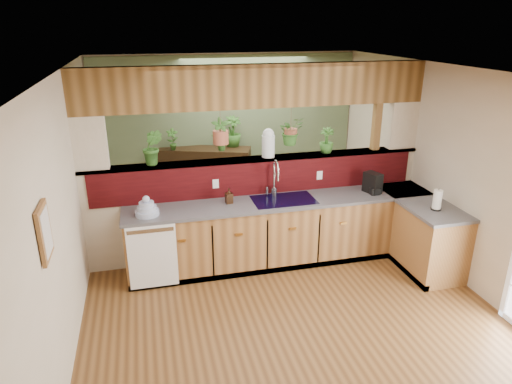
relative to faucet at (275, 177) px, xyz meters
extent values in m
cube|color=brown|center=(-0.17, -1.13, -1.17)|extent=(4.60, 7.00, 0.01)
cube|color=brown|center=(-0.17, -1.13, 1.43)|extent=(4.60, 7.00, 0.01)
cube|color=beige|center=(-0.17, 2.37, 0.13)|extent=(4.60, 0.02, 2.60)
cube|color=beige|center=(-2.47, -1.13, 0.13)|extent=(0.02, 7.00, 2.60)
cube|color=beige|center=(2.13, -1.13, 0.13)|extent=(0.02, 7.00, 2.60)
cube|color=beige|center=(-0.17, 0.22, -0.50)|extent=(4.60, 0.15, 1.35)
cube|color=#370709|center=(-0.17, 0.14, -0.05)|extent=(4.40, 0.02, 0.45)
cube|color=brown|center=(-0.17, 0.22, 0.20)|extent=(4.60, 0.21, 0.04)
cube|color=brown|center=(-0.17, 0.22, 1.15)|extent=(4.60, 0.15, 0.55)
cube|color=beige|center=(-2.27, 0.22, 0.53)|extent=(0.40, 0.15, 0.70)
cube|color=beige|center=(1.93, 0.22, 0.53)|extent=(0.40, 0.15, 0.70)
cube|color=brown|center=(1.53, 0.22, 0.13)|extent=(0.10, 0.10, 2.60)
cube|color=brown|center=(-0.17, 0.22, 0.20)|extent=(4.60, 0.21, 0.04)
cube|color=brown|center=(-0.17, 0.22, 1.15)|extent=(4.60, 0.15, 0.55)
cube|color=#586D4A|center=(-0.17, 2.35, 0.13)|extent=(4.55, 0.02, 2.55)
cube|color=brown|center=(0.08, -0.15, -0.74)|extent=(4.10, 0.60, 0.86)
cube|color=#4A4A4F|center=(0.08, -0.15, -0.29)|extent=(4.14, 0.64, 0.04)
cube|color=brown|center=(1.83, -0.59, -0.74)|extent=(0.60, 1.48, 0.86)
cube|color=#4A4A4F|center=(1.83, -0.59, -0.29)|extent=(0.64, 1.52, 0.04)
cube|color=brown|center=(1.83, -0.15, -0.74)|extent=(0.60, 0.60, 0.86)
cube|color=#4A4A4F|center=(1.83, -0.15, -0.29)|extent=(0.64, 0.64, 0.04)
cube|color=black|center=(0.08, -0.42, -1.13)|extent=(4.10, 0.06, 0.08)
cube|color=black|center=(1.56, -0.59, -1.13)|extent=(0.06, 1.48, 0.08)
cube|color=white|center=(-1.65, -0.46, -0.72)|extent=(0.58, 0.02, 0.82)
cube|color=#B7B7B2|center=(-1.65, -0.48, -0.37)|extent=(0.54, 0.01, 0.05)
cube|color=black|center=(0.08, -0.15, -0.29)|extent=(0.82, 0.50, 0.03)
cube|color=black|center=(-0.11, -0.15, -0.37)|extent=(0.34, 0.40, 0.16)
cube|color=black|center=(0.27, -0.15, -0.37)|extent=(0.34, 0.40, 0.16)
cube|color=brown|center=(-2.44, -1.93, 0.38)|extent=(0.03, 0.35, 0.45)
cube|color=silver|center=(-2.43, -1.93, 0.38)|extent=(0.01, 0.27, 0.37)
cylinder|color=#B7B7B2|center=(0.00, 0.05, -0.22)|extent=(0.08, 0.08, 0.11)
cylinder|color=#B7B7B2|center=(0.00, 0.05, -0.03)|extent=(0.03, 0.03, 0.30)
torus|color=#B7B7B2|center=(0.00, -0.03, 0.13)|extent=(0.22, 0.08, 0.22)
cylinder|color=#B7B7B2|center=(0.00, -0.13, 0.05)|extent=(0.03, 0.03, 0.13)
cylinder|color=#B7B7B2|center=(-0.09, 0.05, -0.20)|extent=(0.03, 0.03, 0.11)
cylinder|color=#A5B2D5|center=(-1.67, -0.23, -0.24)|extent=(0.29, 0.29, 0.06)
cylinder|color=#A5B2D5|center=(-1.67, -0.23, -0.19)|extent=(0.23, 0.23, 0.05)
cylinder|color=#A5B2D5|center=(-1.67, -0.23, -0.13)|extent=(0.18, 0.18, 0.05)
sphere|color=#A5B2D5|center=(-1.67, -0.23, -0.07)|extent=(0.09, 0.09, 0.09)
imported|color=#392314|center=(-0.64, -0.09, -0.18)|extent=(0.10, 0.10, 0.20)
cube|color=black|center=(1.33, -0.18, -0.14)|extent=(0.15, 0.24, 0.28)
cube|color=black|center=(1.33, -0.26, -0.23)|extent=(0.13, 0.09, 0.09)
cylinder|color=silver|center=(1.33, -0.23, -0.19)|extent=(0.07, 0.07, 0.07)
cylinder|color=black|center=(1.82, -0.93, -0.27)|extent=(0.13, 0.13, 0.02)
cylinder|color=#B7B7B2|center=(1.82, -0.93, -0.14)|extent=(0.02, 0.02, 0.28)
cylinder|color=white|center=(1.82, -0.93, -0.14)|extent=(0.11, 0.11, 0.24)
cylinder|color=silver|center=(-0.03, 0.22, 0.36)|extent=(0.17, 0.17, 0.29)
sphere|color=silver|center=(-0.03, 0.22, 0.52)|extent=(0.15, 0.15, 0.15)
imported|color=#2A581E|center=(-1.54, 0.22, 0.44)|extent=(0.30, 0.26, 0.46)
imported|color=#2A581E|center=(0.80, 0.22, 0.39)|extent=(0.26, 0.26, 0.35)
cylinder|color=brown|center=(-0.67, 0.22, 0.73)|extent=(0.01, 0.01, 0.30)
cylinder|color=brown|center=(-0.67, 0.22, 0.52)|extent=(0.20, 0.20, 0.17)
imported|color=#2A581E|center=(-0.67, 0.22, 0.78)|extent=(0.24, 0.17, 0.43)
cylinder|color=brown|center=(0.28, 0.22, 0.72)|extent=(0.01, 0.01, 0.31)
cylinder|color=brown|center=(0.28, 0.22, 0.51)|extent=(0.17, 0.17, 0.15)
imported|color=#2A581E|center=(0.28, 0.22, 0.73)|extent=(0.40, 0.37, 0.37)
cube|color=black|center=(-0.69, 2.12, -0.67)|extent=(1.71, 0.96, 1.10)
imported|color=#2A581E|center=(-1.17, 2.12, 0.06)|extent=(0.21, 0.15, 0.37)
imported|color=#2A581E|center=(-0.14, 2.12, 0.14)|extent=(0.34, 0.34, 0.52)
imported|color=#2A581E|center=(0.91, 1.44, -0.78)|extent=(0.89, 0.83, 0.79)
camera|label=1|loc=(-1.62, -5.45, 1.92)|focal=32.00mm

